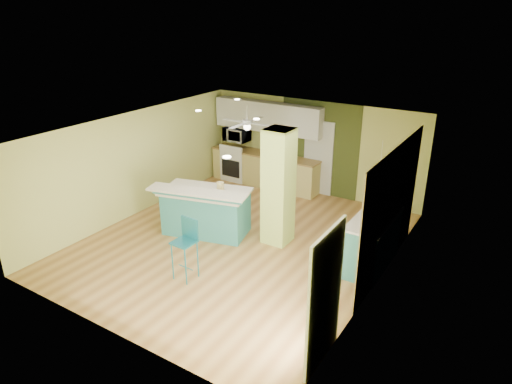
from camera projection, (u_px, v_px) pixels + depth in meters
floor at (240, 242)px, 9.88m from camera, size 6.00×7.00×0.01m
ceiling at (238, 129)px, 8.93m from camera, size 6.00×7.00×0.01m
wall_back at (313, 147)px, 12.15m from camera, size 6.00×0.01×2.50m
wall_front at (105, 264)px, 6.66m from camera, size 6.00×0.01×2.50m
wall_left at (135, 164)px, 10.88m from camera, size 0.01×7.00×2.50m
wall_right at (382, 223)px, 7.93m from camera, size 0.01×7.00×2.50m
wood_panel at (391, 211)px, 8.41m from camera, size 0.02×3.40×2.50m
olive_accent at (319, 149)px, 12.04m from camera, size 2.20×0.02×2.50m
interior_door at (318, 158)px, 12.11m from camera, size 0.82×0.05×2.00m
french_door at (325, 299)px, 6.22m from camera, size 0.04×1.08×2.10m
column at (278, 187)px, 9.48m from camera, size 0.55×0.55×2.50m
kitchen_run at (265, 169)px, 12.85m from camera, size 3.25×0.63×0.94m
stove at (237, 164)px, 13.31m from camera, size 0.76×0.66×1.08m
upper_cabinets at (268, 117)px, 12.38m from camera, size 3.20×0.34×0.80m
microwave at (237, 134)px, 12.98m from camera, size 0.70×0.48×0.39m
ceiling_fan at (247, 123)px, 11.20m from camera, size 1.41×1.41×0.61m
pendant_lamp at (379, 173)px, 8.45m from camera, size 0.14×0.14×0.69m
wall_decor at (395, 192)px, 8.46m from camera, size 0.03×0.90×0.70m
peninsula at (206, 210)px, 10.12m from camera, size 2.26×1.62×1.16m
bar_stool at (187, 239)px, 8.35m from camera, size 0.41×0.41×1.18m
side_counter at (372, 241)px, 8.82m from camera, size 0.69×1.62×1.04m
fruit_bowl at (268, 153)px, 12.60m from camera, size 0.38×0.38×0.07m
canister at (220, 186)px, 9.94m from camera, size 0.16×0.16×0.18m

